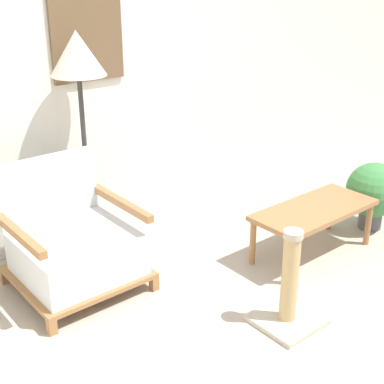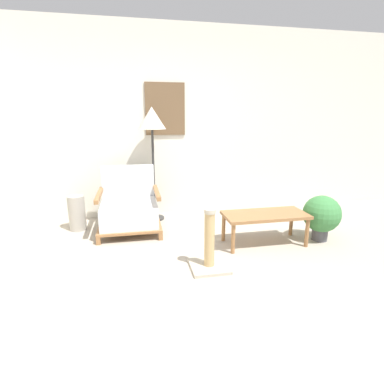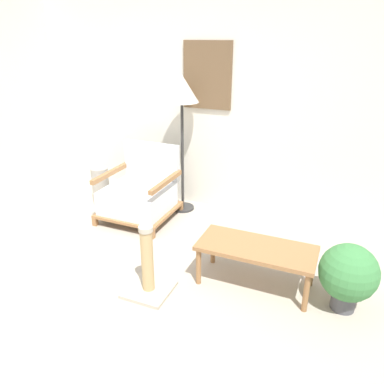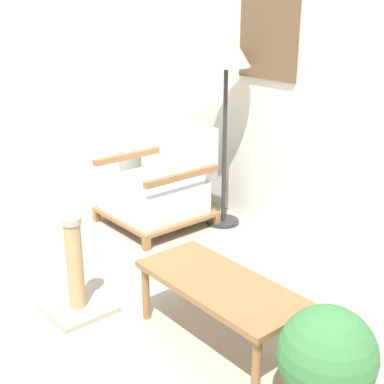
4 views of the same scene
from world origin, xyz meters
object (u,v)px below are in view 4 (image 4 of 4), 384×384
Objects in this scene: coffee_table at (220,289)px; potted_plant at (327,358)px; armchair at (158,189)px; vase at (131,173)px; floor_lamp at (226,58)px; scratching_post at (76,281)px.

potted_plant reaches higher than coffee_table.
armchair is 0.70m from vase.
potted_plant reaches higher than vase.
floor_lamp reaches higher than armchair.
scratching_post reaches higher than vase.
scratching_post is (0.41, -1.57, -1.15)m from floor_lamp.
coffee_table is at bearing -25.38° from armchair.
scratching_post is (-1.48, -0.41, -0.12)m from potted_plant.
floor_lamp is 2.61× the size of scratching_post.
potted_plant is 0.90× the size of scratching_post.
vase is (-2.21, 0.90, -0.10)m from coffee_table.
coffee_table is 0.71m from potted_plant.
scratching_post is at bearing -150.29° from coffee_table.
potted_plant is 1.54m from scratching_post.
scratching_post is at bearing -75.36° from floor_lamp.
scratching_post reaches higher than coffee_table.
floor_lamp is 1.99m from scratching_post.
vase is 1.96m from scratching_post.
potted_plant is (2.24, -0.75, 0.02)m from armchair.
armchair is 1.70m from coffee_table.
coffee_table is at bearing -22.19° from vase.
floor_lamp reaches higher than vase.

